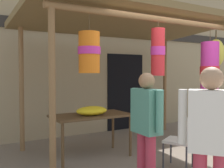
{
  "coord_description": "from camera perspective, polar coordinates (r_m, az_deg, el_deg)",
  "views": [
    {
      "loc": [
        -3.11,
        -3.36,
        1.52
      ],
      "look_at": [
        -0.51,
        1.05,
        1.29
      ],
      "focal_mm": 42.34,
      "sensor_mm": 36.0,
      "label": 1
    }
  ],
  "objects": [
    {
      "name": "market_stall_canopy",
      "position": [
        5.15,
        5.29,
        11.3
      ],
      "size": [
        4.12,
        2.39,
        2.64
      ],
      "color": "brown",
      "rests_on": "ground_plane"
    },
    {
      "name": "passerby_at_right",
      "position": [
        2.67,
        20.51,
        -10.58
      ],
      "size": [
        0.43,
        0.47,
        1.57
      ],
      "color": "#B23347",
      "rests_on": "ground_plane"
    },
    {
      "name": "flower_heap_on_table",
      "position": [
        4.64,
        -4.23,
        -5.76
      ],
      "size": [
        0.56,
        0.39,
        0.15
      ],
      "color": "yellow",
      "rests_on": "display_table"
    },
    {
      "name": "ground_plane",
      "position": [
        4.82,
        12.13,
        -15.87
      ],
      "size": [
        30.0,
        30.0,
        0.0
      ],
      "primitive_type": "plane",
      "color": "#756656"
    },
    {
      "name": "display_table",
      "position": [
        4.75,
        -4.58,
        -7.51
      ],
      "size": [
        1.38,
        0.71,
        0.77
      ],
      "color": "brown",
      "rests_on": "ground_plane"
    },
    {
      "name": "shopper_by_bananas",
      "position": [
        3.4,
        7.44,
        -8.22
      ],
      "size": [
        0.23,
        0.59,
        1.51
      ],
      "color": "#B23347",
      "rests_on": "ground_plane"
    },
    {
      "name": "shop_facade",
      "position": [
        6.8,
        -3.17,
        7.22
      ],
      "size": [
        12.59,
        0.29,
        4.15
      ],
      "color": "#9E8966",
      "rests_on": "ground_plane"
    },
    {
      "name": "folding_chair",
      "position": [
        4.34,
        15.12,
        -11.09
      ],
      "size": [
        0.54,
        0.54,
        0.84
      ],
      "color": "beige",
      "rests_on": "ground_plane"
    }
  ]
}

